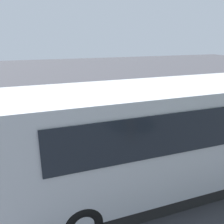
# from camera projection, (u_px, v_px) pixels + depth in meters

# --- Properties ---
(ground_plane) EXTENTS (80.00, 80.00, 0.00)m
(ground_plane) POSITION_uv_depth(u_px,v_px,m) (142.00, 132.00, 11.64)
(ground_plane) COLOR #38383D
(tour_bus) EXTENTS (11.08, 2.72, 3.25)m
(tour_bus) POSITION_uv_depth(u_px,v_px,m) (195.00, 134.00, 7.27)
(tour_bus) COLOR #B7BABF
(tour_bus) RESTS_ON ground_plane
(spectator_far_left) EXTENTS (0.58, 0.34, 1.66)m
(spectator_far_left) POSITION_uv_depth(u_px,v_px,m) (173.00, 120.00, 10.38)
(spectator_far_left) COLOR black
(spectator_far_left) RESTS_ON ground_plane
(spectator_left) EXTENTS (0.58, 0.34, 1.68)m
(spectator_left) POSITION_uv_depth(u_px,v_px,m) (152.00, 124.00, 9.94)
(spectator_left) COLOR black
(spectator_left) RESTS_ON ground_plane
(spectator_centre) EXTENTS (0.57, 0.38, 1.72)m
(spectator_centre) POSITION_uv_depth(u_px,v_px,m) (131.00, 126.00, 9.62)
(spectator_centre) COLOR black
(spectator_centre) RESTS_ON ground_plane
(parked_motorcycle_silver) EXTENTS (2.04, 0.62, 0.99)m
(parked_motorcycle_silver) POSITION_uv_depth(u_px,v_px,m) (170.00, 138.00, 9.83)
(parked_motorcycle_silver) COLOR black
(parked_motorcycle_silver) RESTS_ON ground_plane
(stunt_motorcycle) EXTENTS (1.77, 1.08, 1.88)m
(stunt_motorcycle) POSITION_uv_depth(u_px,v_px,m) (52.00, 104.00, 12.53)
(stunt_motorcycle) COLOR black
(stunt_motorcycle) RESTS_ON ground_plane
(bay_line_a) EXTENTS (0.31, 4.64, 0.01)m
(bay_line_a) POSITION_uv_depth(u_px,v_px,m) (191.00, 115.00, 14.07)
(bay_line_a) COLOR white
(bay_line_a) RESTS_ON ground_plane
(bay_line_b) EXTENTS (0.26, 3.60, 0.01)m
(bay_line_b) POSITION_uv_depth(u_px,v_px,m) (155.00, 120.00, 13.29)
(bay_line_b) COLOR white
(bay_line_b) RESTS_ON ground_plane
(bay_line_c) EXTENTS (0.28, 3.92, 0.01)m
(bay_line_c) POSITION_uv_depth(u_px,v_px,m) (114.00, 125.00, 12.52)
(bay_line_c) COLOR white
(bay_line_c) RESTS_ON ground_plane
(bay_line_d) EXTENTS (0.29, 4.23, 0.01)m
(bay_line_d) POSITION_uv_depth(u_px,v_px,m) (68.00, 131.00, 11.75)
(bay_line_d) COLOR white
(bay_line_d) RESTS_ON ground_plane
(bay_line_e) EXTENTS (0.31, 4.53, 0.01)m
(bay_line_e) POSITION_uv_depth(u_px,v_px,m) (15.00, 138.00, 10.98)
(bay_line_e) COLOR white
(bay_line_e) RESTS_ON ground_plane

